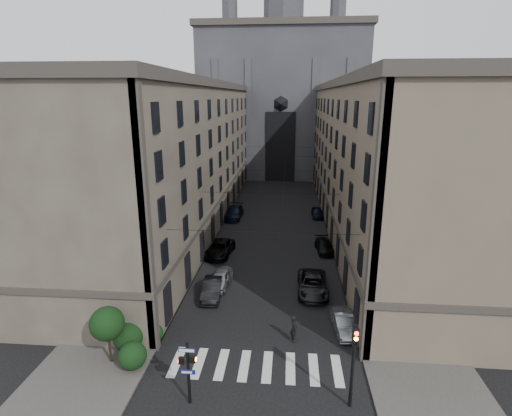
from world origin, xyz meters
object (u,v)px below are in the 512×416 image
(car_left_midnear, at_px, (212,289))
(car_left_midfar, at_px, (220,249))
(pedestrian_signal_left, at_px, (188,368))
(traffic_light_right, at_px, (354,357))
(car_right_far, at_px, (317,213))
(car_right_midfar, at_px, (325,246))
(car_right_near, at_px, (344,323))
(car_left_far, at_px, (234,212))
(car_left_near, at_px, (220,279))
(pedestrian, at_px, (294,329))
(gothic_tower, at_px, (282,92))
(car_right_midnear, at_px, (313,284))

(car_left_midnear, bearing_deg, car_left_midfar, 91.75)
(pedestrian_signal_left, bearing_deg, traffic_light_right, 2.64)
(pedestrian_signal_left, height_order, car_right_far, pedestrian_signal_left)
(pedestrian_signal_left, xyz_separation_m, car_right_midfar, (9.58, 23.96, -1.68))
(car_left_midnear, height_order, car_right_midfar, car_left_midnear)
(car_right_near, bearing_deg, car_left_midnear, 151.72)
(car_left_far, xyz_separation_m, car_right_far, (12.04, 1.43, -0.14))
(pedestrian_signal_left, relative_size, car_right_far, 0.99)
(car_left_near, bearing_deg, traffic_light_right, -49.17)
(traffic_light_right, distance_m, car_right_midfar, 23.69)
(traffic_light_right, height_order, car_right_far, traffic_light_right)
(pedestrian_signal_left, height_order, pedestrian, pedestrian_signal_left)
(car_left_near, height_order, car_left_midnear, car_left_midnear)
(car_left_midnear, bearing_deg, pedestrian_signal_left, -89.13)
(gothic_tower, height_order, car_left_near, gothic_tower)
(car_left_far, xyz_separation_m, pedestrian, (8.39, -29.45, 0.17))
(pedestrian_signal_left, xyz_separation_m, car_left_midfar, (-2.03, 21.99, -1.57))
(traffic_light_right, xyz_separation_m, car_left_near, (-9.80, 14.12, -2.55))
(gothic_tower, bearing_deg, pedestrian, -87.89)
(car_left_midfar, xyz_separation_m, car_right_far, (11.67, 15.39, -0.06))
(car_left_midfar, distance_m, car_right_far, 19.31)
(car_right_near, bearing_deg, gothic_tower, 89.52)
(car_left_midnear, relative_size, pedestrian, 2.25)
(car_right_midfar, bearing_deg, pedestrian, -107.61)
(car_left_near, distance_m, car_right_far, 25.06)
(car_right_near, bearing_deg, pedestrian_signal_left, -146.14)
(gothic_tower, distance_m, car_right_far, 40.39)
(car_left_midfar, relative_size, car_right_midnear, 0.95)
(car_right_midfar, bearing_deg, traffic_light_right, -97.09)
(car_left_near, xyz_separation_m, car_left_midnear, (-0.39, -2.02, 0.01))
(car_right_far, bearing_deg, car_right_midfar, -91.81)
(gothic_tower, relative_size, car_right_midnear, 10.15)
(car_right_near, relative_size, car_right_far, 1.00)
(car_right_near, bearing_deg, traffic_light_right, -100.37)
(car_right_near, relative_size, car_right_midnear, 0.71)
(car_right_midnear, bearing_deg, car_right_far, 86.02)
(car_left_near, height_order, car_right_near, car_left_near)
(car_left_midnear, relative_size, car_left_midfar, 0.83)
(car_left_midnear, xyz_separation_m, car_left_midfar, (-0.96, 9.46, 0.01))
(traffic_light_right, bearing_deg, car_right_midnear, 95.88)
(car_right_midnear, xyz_separation_m, car_right_far, (1.92, 23.36, -0.10))
(car_left_near, xyz_separation_m, car_right_far, (10.32, 22.84, -0.04))
(car_right_near, bearing_deg, car_right_far, 84.26)
(car_right_midfar, bearing_deg, pedestrian_signal_left, -117.75)
(car_right_far, bearing_deg, car_right_midnear, -96.29)
(car_right_midnear, distance_m, car_right_far, 23.44)
(traffic_light_right, xyz_separation_m, pedestrian, (-3.13, 6.08, -2.29))
(gothic_tower, xyz_separation_m, pedestrian, (2.47, -66.96, -16.80))
(car_right_near, bearing_deg, car_right_midfar, 84.57)
(car_right_midfar, xyz_separation_m, pedestrian, (-3.60, -17.46, 0.36))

